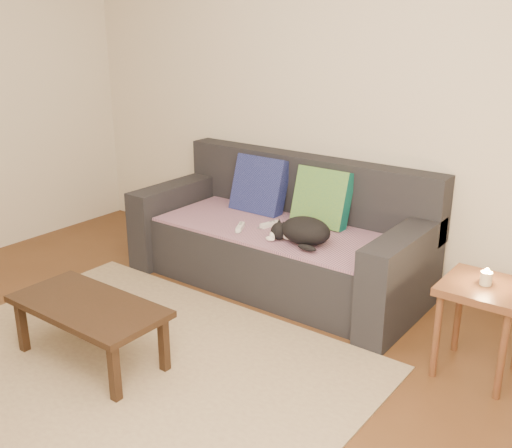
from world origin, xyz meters
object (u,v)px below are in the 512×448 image
object	(u,v)px
wii_remote_b	(270,224)
coffee_table	(89,311)
wii_remote_a	(240,227)
sofa	(282,241)
side_table	(483,301)
cat	(303,231)

from	to	relation	value
wii_remote_b	coffee_table	bearing A→B (deg)	-171.51
wii_remote_a	wii_remote_b	world-z (taller)	same
sofa	side_table	size ratio (longest dim) A/B	4.03
cat	wii_remote_a	world-z (taller)	cat
wii_remote_b	coffee_table	world-z (taller)	wii_remote_b
sofa	wii_remote_a	size ratio (longest dim) A/B	14.00
cat	coffee_table	world-z (taller)	cat
sofa	coffee_table	size ratio (longest dim) A/B	2.34
sofa	side_table	bearing A→B (deg)	-13.31
side_table	coffee_table	world-z (taller)	side_table
sofa	wii_remote_b	size ratio (longest dim) A/B	14.00
coffee_table	sofa	bearing A→B (deg)	81.70
side_table	sofa	bearing A→B (deg)	166.69
cat	side_table	world-z (taller)	cat
sofa	wii_remote_b	bearing A→B (deg)	-108.05
sofa	cat	xyz separation A→B (m)	(0.33, -0.24, 0.22)
side_table	coffee_table	xyz separation A→B (m)	(-1.74, -1.17, -0.12)
wii_remote_a	coffee_table	xyz separation A→B (m)	(-0.06, -1.26, -0.14)
cat	wii_remote_a	distance (m)	0.50
cat	wii_remote_b	xyz separation A→B (m)	(-0.37, 0.14, -0.07)
wii_remote_b	side_table	bearing A→B (deg)	-83.32
sofa	wii_remote_a	distance (m)	0.35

